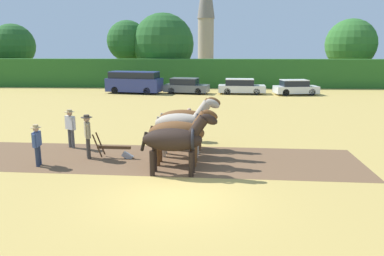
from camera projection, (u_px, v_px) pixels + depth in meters
ground_plane at (176, 195)px, 11.56m from camera, size 240.00×240.00×0.00m
plowed_furrow_strip at (104, 158)px, 15.42m from camera, size 20.93×5.05×0.01m
hedgerow at (200, 73)px, 41.90m from camera, size 77.83×1.52×3.16m
tree_left at (13, 46)px, 47.60m from camera, size 5.48×5.48×7.37m
tree_center_left at (127, 41)px, 45.60m from camera, size 4.96×4.96×7.67m
tree_center at (163, 44)px, 45.31m from camera, size 7.39×7.39×8.50m
tree_center_right at (351, 44)px, 45.83m from camera, size 6.13×6.13×7.87m
church_spire at (206, 10)px, 70.84m from camera, size 3.34×3.34×21.69m
draft_horse_lead_left at (176, 140)px, 13.16m from camera, size 2.81×0.95×2.30m
draft_horse_lead_right at (179, 133)px, 14.30m from camera, size 2.80×1.03×2.25m
draft_horse_trail_left at (183, 123)px, 15.41m from camera, size 2.82×0.94×2.49m
draft_horse_trail_right at (186, 119)px, 16.56m from camera, size 2.89×0.97×2.42m
plow at (117, 151)px, 15.30m from camera, size 1.64×0.48×1.13m
farmer_at_plow at (87, 133)px, 15.13m from camera, size 0.45×0.64×1.80m
farmer_beside_team at (189, 122)px, 18.02m from camera, size 0.50×0.48×1.61m
farmer_onlooker_left at (37, 142)px, 14.18m from camera, size 0.40×0.63×1.61m
farmer_onlooker_right at (70, 125)px, 16.73m from camera, size 0.58×0.44×1.75m
parked_van at (134, 82)px, 36.69m from camera, size 5.64×3.03×2.13m
parked_car_left at (186, 86)px, 36.57m from camera, size 4.55×2.60×1.51m
parked_car_center_left at (241, 87)px, 36.28m from camera, size 4.58×2.01×1.46m
parked_car_center at (295, 88)px, 35.51m from camera, size 4.23×2.27×1.44m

